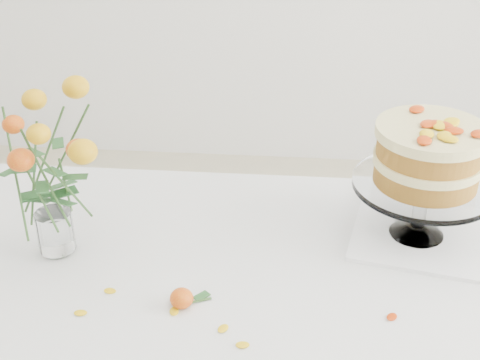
% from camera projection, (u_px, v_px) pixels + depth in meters
% --- Properties ---
extents(table, '(1.43, 0.93, 0.76)m').
position_uv_depth(table, '(240.00, 314.00, 1.42)').
color(table, tan).
rests_on(table, ground).
extents(napkin, '(0.33, 0.33, 0.01)m').
position_uv_depth(napkin, '(416.00, 235.00, 1.52)').
color(napkin, white).
rests_on(napkin, table).
extents(cake_stand, '(0.31, 0.31, 0.28)m').
position_uv_depth(cake_stand, '(428.00, 161.00, 1.42)').
color(cake_stand, silver).
rests_on(cake_stand, napkin).
extents(rose_vase, '(0.33, 0.33, 0.40)m').
position_uv_depth(rose_vase, '(43.00, 158.00, 1.36)').
color(rose_vase, silver).
rests_on(rose_vase, table).
extents(loose_rose_far, '(0.08, 0.05, 0.04)m').
position_uv_depth(loose_rose_far, '(182.00, 298.00, 1.30)').
color(loose_rose_far, red).
rests_on(loose_rose_far, table).
extents(stray_petal_a, '(0.03, 0.02, 0.00)m').
position_uv_depth(stray_petal_a, '(174.00, 311.00, 1.30)').
color(stray_petal_a, yellow).
rests_on(stray_petal_a, table).
extents(stray_petal_b, '(0.03, 0.02, 0.00)m').
position_uv_depth(stray_petal_b, '(223.00, 329.00, 1.25)').
color(stray_petal_b, yellow).
rests_on(stray_petal_b, table).
extents(stray_petal_c, '(0.03, 0.02, 0.00)m').
position_uv_depth(stray_petal_c, '(242.00, 345.00, 1.22)').
color(stray_petal_c, yellow).
rests_on(stray_petal_c, table).
extents(stray_petal_d, '(0.03, 0.02, 0.00)m').
position_uv_depth(stray_petal_d, '(110.00, 291.00, 1.35)').
color(stray_petal_d, yellow).
rests_on(stray_petal_d, table).
extents(stray_petal_e, '(0.03, 0.02, 0.00)m').
position_uv_depth(stray_petal_e, '(81.00, 313.00, 1.29)').
color(stray_petal_e, yellow).
rests_on(stray_petal_e, table).
extents(stray_petal_f, '(0.03, 0.02, 0.00)m').
position_uv_depth(stray_petal_f, '(392.00, 317.00, 1.28)').
color(stray_petal_f, yellow).
rests_on(stray_petal_f, table).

